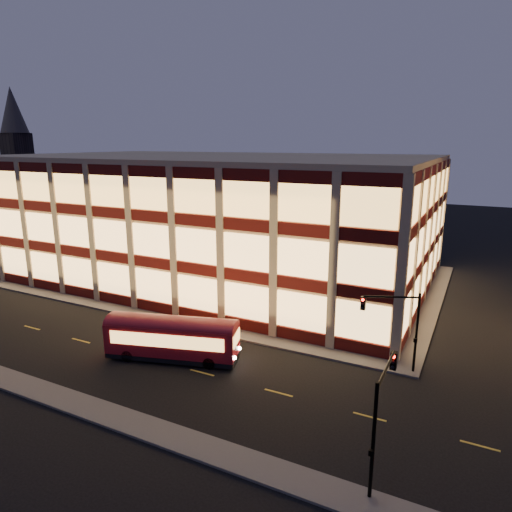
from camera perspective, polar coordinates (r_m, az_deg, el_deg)
The scene contains 10 objects.
ground at distance 43.83m, azimuth -13.44°, elevation -7.83°, with size 200.00×200.00×0.00m, color black.
sidewalk_office_south at distance 46.38m, azimuth -15.51°, elevation -6.63°, with size 54.00×2.00×0.15m, color #514F4C.
sidewalk_office_east at distance 50.47m, azimuth 21.11°, elevation -5.38°, with size 2.00×30.00×0.15m, color #514F4C.
sidewalk_near at distance 35.90m, azimuth -27.26°, elevation -14.07°, with size 100.00×2.00×0.15m, color #514F4C.
office_building at distance 56.83m, azimuth -5.14°, elevation 5.10°, with size 50.45×30.45×14.50m.
church_tower at distance 120.10m, azimuth -27.39°, elevation 9.17°, with size 5.00×5.00×18.00m, color #2D2621.
church_spire at distance 120.09m, azimuth -28.17°, elevation 15.81°, with size 6.00×6.00×10.00m, color #4C473F.
traffic_signal_far at distance 33.50m, azimuth 17.23°, elevation -7.50°, with size 3.79×1.87×6.00m.
traffic_signal_near at distance 23.27m, azimuth 15.45°, elevation -17.38°, with size 0.32×4.45×6.00m.
trolley_bus at distance 35.48m, azimuth -10.44°, elevation -9.77°, with size 10.23×5.16×3.36m.
Camera 1 is at (26.81, -30.71, 16.09)m, focal length 32.00 mm.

